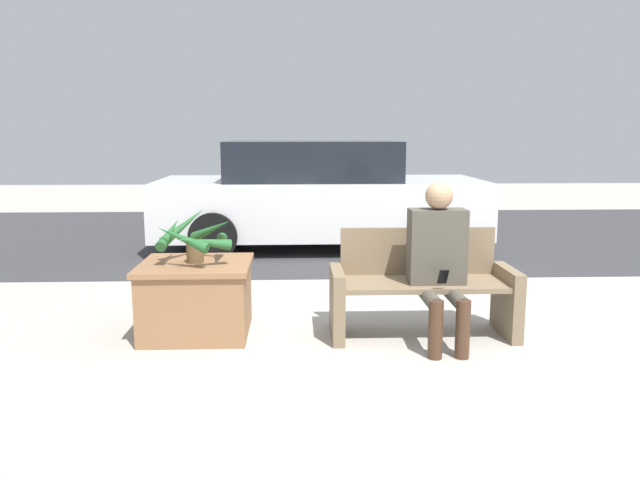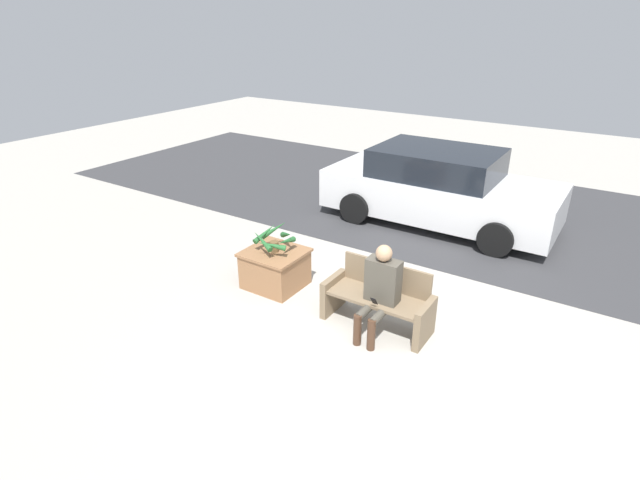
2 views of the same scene
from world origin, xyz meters
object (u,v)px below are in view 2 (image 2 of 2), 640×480
at_px(bench, 379,299).
at_px(parked_car, 439,188).
at_px(planter_box, 275,267).
at_px(potted_plant, 274,239).
at_px(person_seated, 380,287).

bearing_deg(bench, parked_car, 99.93).
relative_size(planter_box, parked_car, 0.19).
height_order(bench, planter_box, bench).
height_order(planter_box, potted_plant, potted_plant).
bearing_deg(planter_box, parked_car, 73.66).
relative_size(person_seated, parked_car, 0.28).
relative_size(bench, planter_box, 1.67).
bearing_deg(parked_car, person_seated, -79.28).
xyz_separation_m(planter_box, parked_car, (1.11, 3.77, 0.41)).
bearing_deg(planter_box, potted_plant, -26.19).
distance_m(bench, planter_box, 1.78).
xyz_separation_m(bench, planter_box, (-1.78, 0.08, -0.07)).
relative_size(potted_plant, parked_car, 0.15).
height_order(potted_plant, parked_car, parked_car).
bearing_deg(person_seated, parked_car, 100.72).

